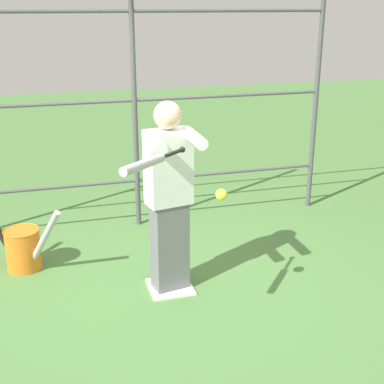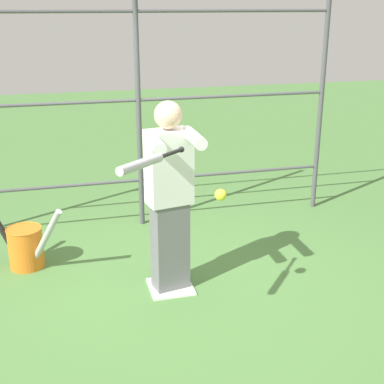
{
  "view_description": "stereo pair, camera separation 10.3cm",
  "coord_description": "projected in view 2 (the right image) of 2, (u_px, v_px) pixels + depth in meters",
  "views": [
    {
      "loc": [
        1.02,
        4.3,
        2.53
      ],
      "look_at": [
        -0.15,
        0.21,
        1.01
      ],
      "focal_mm": 50.0,
      "sensor_mm": 36.0,
      "label": 1
    },
    {
      "loc": [
        0.92,
        4.33,
        2.53
      ],
      "look_at": [
        -0.15,
        0.21,
        1.01
      ],
      "focal_mm": 50.0,
      "sensor_mm": 36.0,
      "label": 2
    }
  ],
  "objects": [
    {
      "name": "baseball_bat_swinging",
      "position": [
        146.0,
        162.0,
        3.66
      ],
      "size": [
        0.6,
        0.66,
        0.11
      ],
      "color": "black"
    },
    {
      "name": "ground_plane",
      "position": [
        171.0,
        288.0,
        5.01
      ],
      "size": [
        24.0,
        24.0,
        0.0
      ],
      "primitive_type": "plane",
      "color": "#4C7A3D"
    },
    {
      "name": "batter",
      "position": [
        170.0,
        193.0,
        4.68
      ],
      "size": [
        0.44,
        0.65,
        1.76
      ],
      "color": "slate",
      "rests_on": "ground"
    },
    {
      "name": "fence_backstop",
      "position": [
        138.0,
        100.0,
        5.97
      ],
      "size": [
        4.58,
        0.06,
        2.99
      ],
      "color": "#4C4C51",
      "rests_on": "ground"
    },
    {
      "name": "softball_in_flight",
      "position": [
        221.0,
        195.0,
        4.23
      ],
      "size": [
        0.1,
        0.1,
        0.1
      ],
      "color": "yellow"
    },
    {
      "name": "home_plate",
      "position": [
        171.0,
        287.0,
        5.01
      ],
      "size": [
        0.4,
        0.4,
        0.02
      ],
      "color": "white",
      "rests_on": "ground"
    },
    {
      "name": "bat_bucket",
      "position": [
        25.0,
        246.0,
        5.33
      ],
      "size": [
        0.8,
        0.61,
        0.79
      ],
      "color": "orange",
      "rests_on": "ground"
    }
  ]
}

